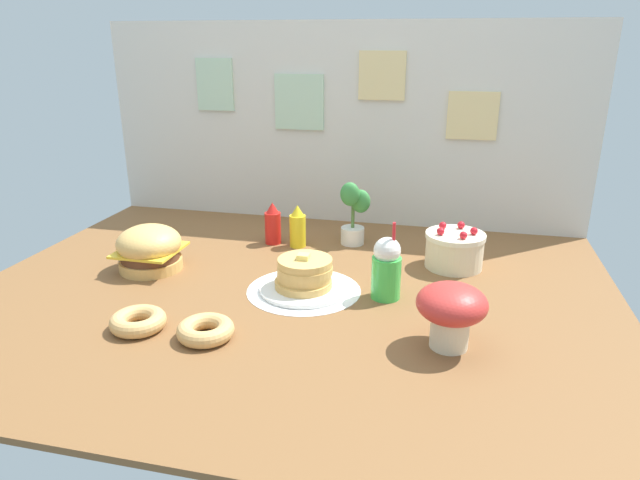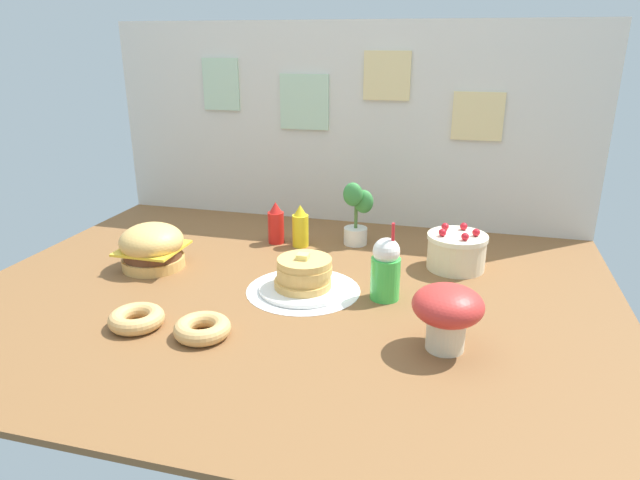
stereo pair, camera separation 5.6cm
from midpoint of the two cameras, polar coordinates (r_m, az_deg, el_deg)
name	(u,v)px [view 1 (the left image)]	position (r m, az deg, el deg)	size (l,w,h in m)	color
ground_plane	(290,295)	(2.02, -3.90, -5.63)	(2.29, 1.78, 0.02)	brown
back_wall	(340,124)	(2.71, 1.45, 11.63)	(2.29, 0.04, 0.93)	beige
doily_mat	(304,290)	(2.02, -2.45, -5.11)	(0.41, 0.41, 0.00)	white
burger	(150,249)	(2.29, -17.56, -0.85)	(0.25, 0.25, 0.18)	#DBA859
pancake_stack	(304,277)	(2.00, -2.42, -3.74)	(0.32, 0.32, 0.14)	white
layer_cake	(454,250)	(2.26, 12.77, -0.96)	(0.23, 0.23, 0.17)	beige
ketchup_bottle	(273,224)	(2.47, -5.45, 1.58)	(0.07, 0.07, 0.19)	red
mustard_bottle	(298,227)	(2.43, -2.95, 1.29)	(0.07, 0.07, 0.19)	yellow
cream_soda_cup	(386,268)	(1.94, 5.93, -2.88)	(0.10, 0.10, 0.28)	green
donut_pink_glaze	(138,321)	(1.86, -18.80, -7.76)	(0.17, 0.17, 0.05)	tan
donut_chocolate	(205,330)	(1.75, -12.45, -8.87)	(0.17, 0.17, 0.05)	tan
potted_plant	(353,211)	(2.44, 2.73, 2.99)	(0.13, 0.12, 0.28)	white
mushroom_stool	(451,309)	(1.66, 12.22, -6.89)	(0.20, 0.20, 0.20)	beige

